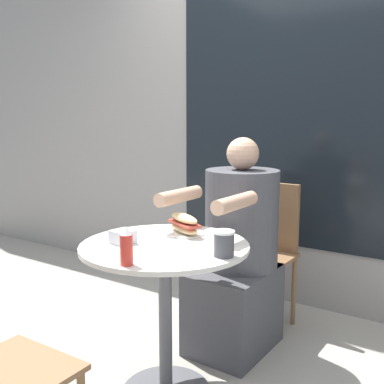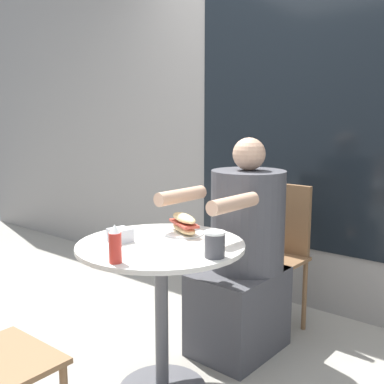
# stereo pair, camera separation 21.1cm
# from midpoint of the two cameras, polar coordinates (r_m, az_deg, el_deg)

# --- Properties ---
(storefront_wall) EXTENTS (8.00, 0.09, 2.80)m
(storefront_wall) POSITION_cam_midpoint_polar(r_m,az_deg,el_deg) (3.08, 10.09, 11.80)
(storefront_wall) COLOR gray
(storefront_wall) RESTS_ON ground_plane
(cafe_table) EXTENTS (0.74, 0.74, 0.71)m
(cafe_table) POSITION_cam_midpoint_polar(r_m,az_deg,el_deg) (2.04, -6.46, -11.66)
(cafe_table) COLOR beige
(cafe_table) RESTS_ON ground_plane
(diner_chair) EXTENTS (0.39, 0.39, 0.87)m
(diner_chair) POSITION_cam_midpoint_polar(r_m,az_deg,el_deg) (2.76, 7.11, -6.20)
(diner_chair) COLOR brown
(diner_chair) RESTS_ON ground_plane
(seated_diner) EXTENTS (0.40, 0.72, 1.16)m
(seated_diner) POSITION_cam_midpoint_polar(r_m,az_deg,el_deg) (2.47, 3.33, -8.63)
(seated_diner) COLOR #424247
(seated_diner) RESTS_ON ground_plane
(sandwich_on_plate) EXTENTS (0.23, 0.19, 0.10)m
(sandwich_on_plate) POSITION_cam_midpoint_polar(r_m,az_deg,el_deg) (2.12, -3.84, -4.25)
(sandwich_on_plate) COLOR white
(sandwich_on_plate) RESTS_ON cafe_table
(drink_cup) EXTENTS (0.09, 0.09, 0.10)m
(drink_cup) POSITION_cam_midpoint_polar(r_m,az_deg,el_deg) (1.78, 0.69, -6.59)
(drink_cup) COLOR #424247
(drink_cup) RESTS_ON cafe_table
(napkin_box) EXTENTS (0.10, 0.10, 0.06)m
(napkin_box) POSITION_cam_midpoint_polar(r_m,az_deg,el_deg) (2.00, -11.79, -5.65)
(napkin_box) COLOR silver
(napkin_box) RESTS_ON cafe_table
(condiment_bottle) EXTENTS (0.05, 0.05, 0.15)m
(condiment_bottle) POSITION_cam_midpoint_polar(r_m,az_deg,el_deg) (1.70, -11.88, -6.81)
(condiment_bottle) COLOR red
(condiment_bottle) RESTS_ON cafe_table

